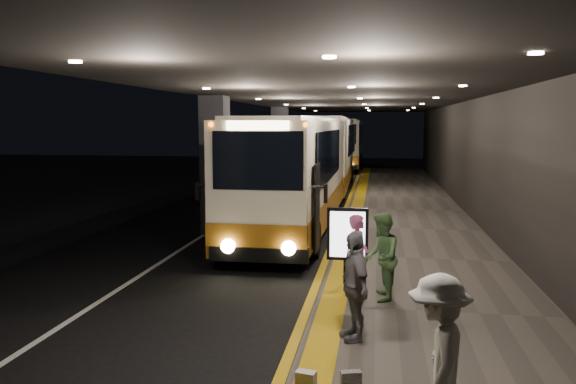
% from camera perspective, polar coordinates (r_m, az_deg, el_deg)
% --- Properties ---
extents(ground, '(90.00, 90.00, 0.00)m').
position_cam_1_polar(ground, '(14.24, -6.03, -7.44)').
color(ground, black).
extents(lane_line_white, '(0.12, 50.00, 0.01)m').
position_cam_1_polar(lane_line_white, '(19.42, -7.32, -3.55)').
color(lane_line_white, silver).
rests_on(lane_line_white, ground).
extents(kerb_stripe_yellow, '(0.18, 50.00, 0.01)m').
position_cam_1_polar(kerb_stripe_yellow, '(18.69, 5.01, -3.94)').
color(kerb_stripe_yellow, gold).
rests_on(kerb_stripe_yellow, ground).
extents(sidewalk, '(4.50, 50.00, 0.15)m').
position_cam_1_polar(sidewalk, '(18.67, 12.39, -3.87)').
color(sidewalk, '#514C44').
rests_on(sidewalk, ground).
extents(tactile_strip, '(0.50, 50.00, 0.01)m').
position_cam_1_polar(tactile_strip, '(18.64, 6.55, -3.52)').
color(tactile_strip, gold).
rests_on(tactile_strip, sidewalk).
extents(terminal_wall, '(0.10, 50.00, 6.00)m').
position_cam_1_polar(terminal_wall, '(18.62, 19.58, 4.93)').
color(terminal_wall, black).
rests_on(terminal_wall, ground).
extents(support_columns, '(0.80, 24.80, 4.40)m').
position_cam_1_polar(support_columns, '(18.11, -7.41, 2.69)').
color(support_columns, black).
rests_on(support_columns, ground).
extents(canopy, '(9.00, 50.00, 0.40)m').
position_cam_1_polar(canopy, '(18.38, 5.64, 10.26)').
color(canopy, black).
rests_on(canopy, support_columns).
extents(coach_main, '(2.53, 11.63, 3.61)m').
position_cam_1_polar(coach_main, '(18.37, 0.67, 1.34)').
color(coach_main, beige).
rests_on(coach_main, ground).
extents(coach_second, '(2.68, 11.98, 3.75)m').
position_cam_1_polar(coach_second, '(29.77, 3.89, 3.62)').
color(coach_second, beige).
rests_on(coach_second, ground).
extents(coach_third, '(2.59, 11.93, 3.74)m').
position_cam_1_polar(coach_third, '(44.68, 5.81, 4.71)').
color(coach_third, beige).
rests_on(coach_third, ground).
extents(passenger_boarding, '(0.42, 0.61, 1.63)m').
position_cam_1_polar(passenger_boarding, '(11.13, 7.15, -6.44)').
color(passenger_boarding, '#AC5084').
rests_on(passenger_boarding, sidewalk).
extents(passenger_waiting_green, '(0.52, 0.83, 1.69)m').
position_cam_1_polar(passenger_waiting_green, '(10.96, 9.47, -6.52)').
color(passenger_waiting_green, '#4E7C45').
rests_on(passenger_waiting_green, sidewalk).
extents(passenger_waiting_white, '(0.70, 1.23, 1.80)m').
position_cam_1_polar(passenger_waiting_white, '(6.48, 15.04, -15.84)').
color(passenger_waiting_white, silver).
rests_on(passenger_waiting_white, sidewalk).
extents(passenger_waiting_grey, '(0.83, 1.13, 1.73)m').
position_cam_1_polar(passenger_waiting_grey, '(8.95, 6.76, -9.45)').
color(passenger_waiting_grey, '#59575D').
rests_on(passenger_waiting_grey, sidewalk).
extents(bag_polka, '(0.27, 0.18, 0.31)m').
position_cam_1_polar(bag_polka, '(7.46, 6.39, -18.73)').
color(bag_polka, black).
rests_on(bag_polka, sidewalk).
extents(bag_plain, '(0.27, 0.20, 0.31)m').
position_cam_1_polar(bag_plain, '(7.42, 1.82, -18.84)').
color(bag_plain, silver).
rests_on(bag_plain, sidewalk).
extents(info_sign, '(0.82, 0.12, 1.73)m').
position_cam_1_polar(info_sign, '(11.26, 6.07, -4.44)').
color(info_sign, black).
rests_on(info_sign, sidewalk).
extents(stanchion_post, '(0.05, 0.05, 1.06)m').
position_cam_1_polar(stanchion_post, '(11.96, 5.78, -6.88)').
color(stanchion_post, black).
rests_on(stanchion_post, sidewalk).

